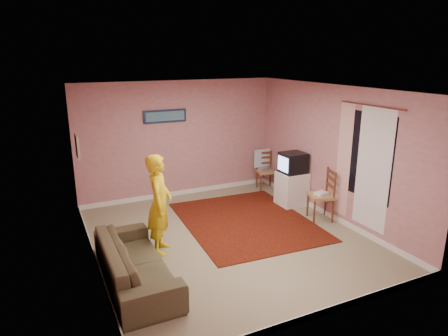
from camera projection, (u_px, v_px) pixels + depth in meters
name	position (u px, v px, depth m)	size (l,w,h in m)	color
ground	(227.00, 237.00, 7.09)	(5.00, 5.00, 0.00)	gray
wall_back	(179.00, 140.00, 8.90)	(4.50, 0.02, 2.60)	tan
wall_front	(323.00, 221.00, 4.56)	(4.50, 0.02, 2.60)	tan
wall_left	(89.00, 185.00, 5.80)	(0.02, 5.00, 2.60)	tan
wall_right	(333.00, 153.00, 7.66)	(0.02, 5.00, 2.60)	tan
ceiling	(228.00, 89.00, 6.37)	(4.50, 5.00, 0.02)	silver
baseboard_back	(180.00, 193.00, 9.23)	(4.50, 0.02, 0.10)	white
baseboard_front	(316.00, 314.00, 4.91)	(4.50, 0.02, 0.10)	white
baseboard_left	(97.00, 262.00, 6.14)	(0.02, 5.00, 0.10)	white
baseboard_right	(328.00, 214.00, 8.00)	(0.02, 5.00, 0.10)	white
window	(368.00, 156.00, 6.83)	(0.01, 1.10, 1.50)	black
curtain_sheer	(373.00, 170.00, 6.75)	(0.01, 0.75, 2.10)	white
curtain_floral	(344.00, 160.00, 7.35)	(0.01, 0.35, 2.10)	white
curtain_rod	(371.00, 106.00, 6.58)	(0.02, 0.02, 1.40)	brown
picture_back	(165.00, 116.00, 8.59)	(0.95, 0.04, 0.28)	#151D3B
picture_left	(77.00, 146.00, 7.13)	(0.04, 0.38, 0.42)	tan
area_rug	(246.00, 221.00, 7.77)	(2.32, 2.90, 0.02)	black
tv_cabinet	(292.00, 189.00, 8.54)	(0.57, 0.52, 0.73)	white
crt_tv	(293.00, 163.00, 8.38)	(0.51, 0.45, 0.43)	black
chair_a	(266.00, 167.00, 9.51)	(0.47, 0.46, 0.49)	#A57D50
dvd_player	(266.00, 170.00, 9.52)	(0.32, 0.23, 0.05)	silver
blue_throw	(262.00, 158.00, 9.62)	(0.41, 0.05, 0.43)	#83AAD7
chair_b	(321.00, 190.00, 7.71)	(0.55, 0.57, 0.55)	#A57D50
game_console	(321.00, 193.00, 7.73)	(0.24, 0.17, 0.05)	white
sofa	(135.00, 262.00, 5.63)	(2.11, 0.83, 0.62)	brown
person	(159.00, 204.00, 6.38)	(0.60, 0.39, 1.65)	yellow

